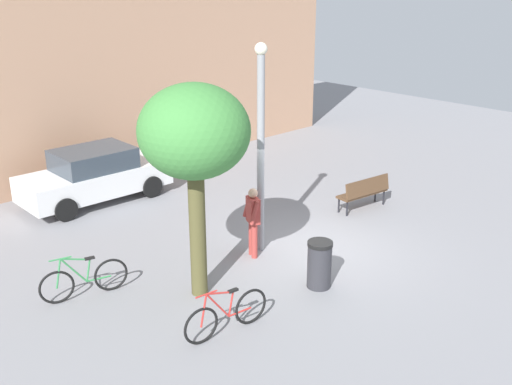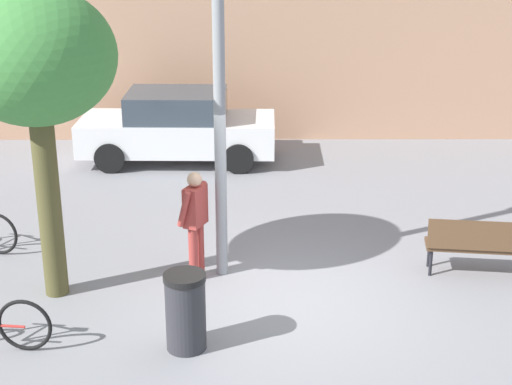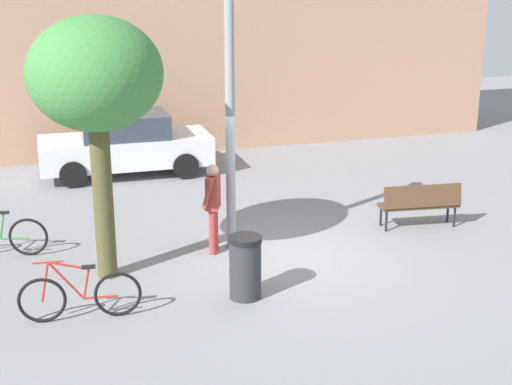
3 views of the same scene
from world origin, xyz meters
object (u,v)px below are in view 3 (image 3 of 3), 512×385
(lamppost, at_px, (230,109))
(bicycle_red, at_px, (80,296))
(trash_bin, at_px, (245,267))
(parked_car_white, at_px, (125,144))
(person_by_lamppost, at_px, (213,202))
(park_bench, at_px, (420,202))
(plaza_tree, at_px, (95,78))

(lamppost, height_order, bicycle_red, lamppost)
(bicycle_red, bearing_deg, trash_bin, -0.20)
(bicycle_red, xyz_separation_m, parked_car_white, (1.78, 7.77, 0.39))
(person_by_lamppost, distance_m, trash_bin, 2.07)
(lamppost, xyz_separation_m, trash_bin, (-0.37, -2.16, -2.11))
(park_bench, height_order, bicycle_red, bicycle_red)
(park_bench, distance_m, plaza_tree, 6.88)
(plaza_tree, distance_m, trash_bin, 3.79)
(bicycle_red, bearing_deg, plaza_tree, 69.12)
(person_by_lamppost, height_order, bicycle_red, person_by_lamppost)
(person_by_lamppost, distance_m, park_bench, 4.28)
(bicycle_red, bearing_deg, park_bench, 16.58)
(parked_car_white, bearing_deg, trash_bin, -84.24)
(lamppost, distance_m, bicycle_red, 4.28)
(lamppost, bearing_deg, person_by_lamppost, -159.87)
(plaza_tree, bearing_deg, person_by_lamppost, 14.30)
(person_by_lamppost, relative_size, park_bench, 1.01)
(lamppost, bearing_deg, park_bench, -1.73)
(parked_car_white, relative_size, trash_bin, 4.12)
(lamppost, relative_size, plaza_tree, 1.11)
(bicycle_red, relative_size, trash_bin, 1.76)
(lamppost, xyz_separation_m, parked_car_white, (-1.16, 5.62, -1.85))
(park_bench, distance_m, parked_car_white, 7.64)
(lamppost, height_order, trash_bin, lamppost)
(park_bench, bearing_deg, bicycle_red, -163.42)
(park_bench, xyz_separation_m, plaza_tree, (-6.25, -0.53, 2.82))
(park_bench, xyz_separation_m, bicycle_red, (-6.82, -2.03, -0.16))
(bicycle_red, xyz_separation_m, trash_bin, (2.57, -0.01, 0.13))
(plaza_tree, bearing_deg, bicycle_red, -110.88)
(bicycle_red, relative_size, parked_car_white, 0.43)
(trash_bin, bearing_deg, park_bench, 25.62)
(person_by_lamppost, bearing_deg, park_bench, 0.29)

